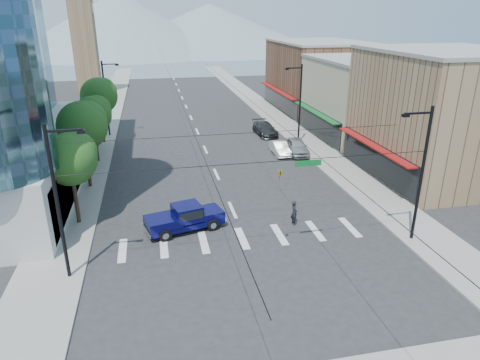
{
  "coord_description": "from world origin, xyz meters",
  "views": [
    {
      "loc": [
        -5.51,
        -23.25,
        14.08
      ],
      "look_at": [
        0.29,
        4.57,
        3.0
      ],
      "focal_mm": 32.0,
      "sensor_mm": 36.0,
      "label": 1
    }
  ],
  "objects_px": {
    "parked_car_mid": "(280,148)",
    "parked_car_far": "(265,129)",
    "parked_car_near": "(297,146)",
    "pickup_truck": "(184,217)",
    "pedestrian": "(294,213)"
  },
  "relations": [
    {
      "from": "pickup_truck",
      "to": "parked_car_mid",
      "type": "bearing_deg",
      "value": 38.4
    },
    {
      "from": "pedestrian",
      "to": "parked_car_mid",
      "type": "xyz_separation_m",
      "value": [
        3.74,
        15.88,
        -0.22
      ]
    },
    {
      "from": "parked_car_far",
      "to": "parked_car_near",
      "type": "bearing_deg",
      "value": -83.86
    },
    {
      "from": "pickup_truck",
      "to": "pedestrian",
      "type": "relative_size",
      "value": 3.19
    },
    {
      "from": "pickup_truck",
      "to": "parked_car_near",
      "type": "xyz_separation_m",
      "value": [
        13.26,
        14.94,
        -0.13
      ]
    },
    {
      "from": "pedestrian",
      "to": "parked_car_near",
      "type": "bearing_deg",
      "value": -21.88
    },
    {
      "from": "parked_car_near",
      "to": "pedestrian",
      "type": "bearing_deg",
      "value": -105.06
    },
    {
      "from": "parked_car_far",
      "to": "parked_car_mid",
      "type": "bearing_deg",
      "value": -96.46
    },
    {
      "from": "parked_car_mid",
      "to": "parked_car_far",
      "type": "distance_m",
      "value": 7.96
    },
    {
      "from": "parked_car_near",
      "to": "parked_car_far",
      "type": "relative_size",
      "value": 0.93
    },
    {
      "from": "parked_car_mid",
      "to": "parked_car_far",
      "type": "xyz_separation_m",
      "value": [
        0.47,
        7.95,
        0.08
      ]
    },
    {
      "from": "pedestrian",
      "to": "parked_car_near",
      "type": "xyz_separation_m",
      "value": [
        5.54,
        15.64,
        -0.07
      ]
    },
    {
      "from": "parked_car_near",
      "to": "parked_car_mid",
      "type": "distance_m",
      "value": 1.82
    },
    {
      "from": "pedestrian",
      "to": "parked_car_mid",
      "type": "bearing_deg",
      "value": -15.62
    },
    {
      "from": "pedestrian",
      "to": "parked_car_near",
      "type": "relative_size",
      "value": 0.37
    }
  ]
}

